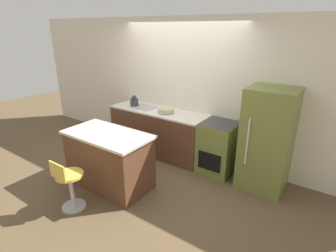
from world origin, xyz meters
The scene contains 9 objects.
ground_plane centered at (0.00, 0.00, 0.00)m, with size 14.00×14.00×0.00m, color brown.
wall_back centered at (0.00, 0.68, 1.30)m, with size 8.00×0.06×2.60m.
back_counter centered at (-0.30, 0.34, 0.45)m, with size 1.99×0.63×0.90m.
kitchen_island centered at (-0.23, -1.05, 0.45)m, with size 1.37×0.74×0.89m.
oven_range centered at (1.00, 0.33, 0.45)m, with size 0.58×0.64×0.90m.
refrigerator centered at (1.79, 0.32, 0.80)m, with size 0.69×0.68×1.60m.
stool_chair centered at (-0.23, -1.79, 0.38)m, with size 0.37×0.37×0.77m.
kettle centered at (-0.88, 0.31, 0.99)m, with size 0.17×0.17×0.22m.
mixing_bowl centered at (-0.09, 0.31, 0.94)m, with size 0.30×0.30×0.08m.
Camera 1 is at (2.63, -3.54, 2.41)m, focal length 28.00 mm.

